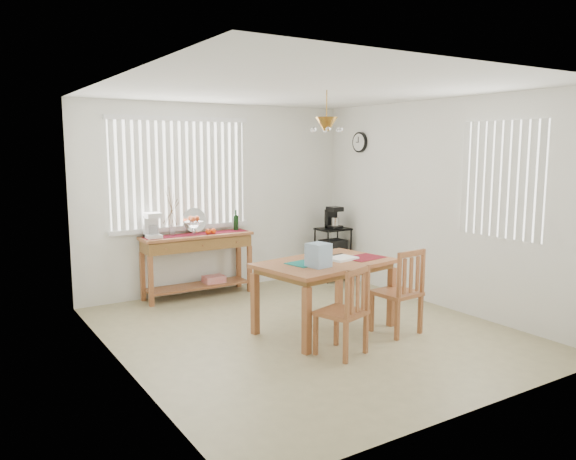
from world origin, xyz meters
TOP-DOWN VIEW (x-y plane):
  - ground at (0.00, 0.00)m, footprint 4.00×4.50m
  - room_shell at (0.00, 0.02)m, footprint 4.20×4.70m
  - sideboard at (-0.41, 2.02)m, footprint 1.51×0.42m
  - sideboard_items at (-0.68, 2.03)m, footprint 1.43×0.36m
  - wire_cart at (1.70, 1.81)m, footprint 0.47×0.37m
  - cart_items at (1.70, 1.82)m, footprint 0.19×0.22m
  - dining_table at (0.19, -0.07)m, footprint 1.58×1.16m
  - table_items at (0.07, -0.21)m, footprint 1.18×0.52m
  - chair_left at (-0.10, -0.79)m, footprint 0.51×0.51m
  - chair_right at (0.80, -0.59)m, footprint 0.47×0.47m

SIDE VIEW (x-z plane):
  - ground at x=0.00m, z-range -0.01..0.00m
  - chair_left at x=-0.10m, z-range -0.01..0.88m
  - chair_right at x=0.80m, z-range -0.01..0.93m
  - wire_cart at x=1.70m, z-range 0.08..0.88m
  - sideboard at x=-0.41m, z-range 0.21..1.06m
  - dining_table at x=0.19m, z-range 0.30..1.07m
  - table_items at x=0.07m, z-range 0.74..0.99m
  - cart_items at x=1.70m, z-range 0.78..1.11m
  - sideboard_items at x=-0.68m, z-range 0.66..1.31m
  - room_shell at x=0.00m, z-range 0.34..3.04m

